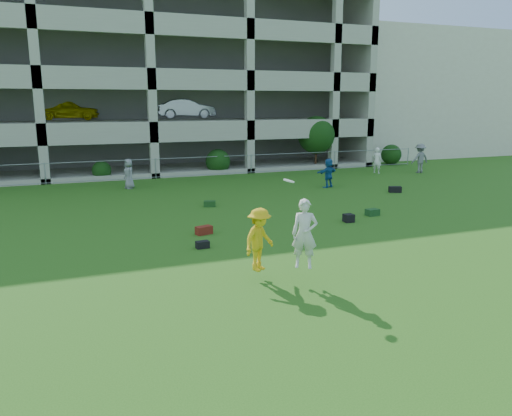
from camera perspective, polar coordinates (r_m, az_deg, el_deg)
name	(u,v)px	position (r m, az deg, el deg)	size (l,w,h in m)	color
ground	(297,289)	(12.25, 4.71, -9.21)	(100.00, 100.00, 0.00)	#235114
stucco_building	(393,95)	(47.43, 15.36, 12.33)	(16.00, 14.00, 10.00)	beige
bystander_c	(129,174)	(26.70, -14.32, 3.80)	(0.75, 0.49, 1.54)	gray
bystander_d	(328,173)	(26.52, 8.28, 3.98)	(1.42, 0.45, 1.53)	#1F5291
bystander_e	(377,160)	(32.42, 13.66, 5.31)	(0.59, 0.39, 1.63)	white
bystander_f	(420,158)	(33.35, 18.23, 5.41)	(1.19, 0.68, 1.84)	slate
bag_red_a	(204,230)	(17.12, -5.97, -2.54)	(0.55, 0.30, 0.28)	#5E1510
bag_black_b	(203,245)	(15.53, -6.13, -4.18)	(0.40, 0.25, 0.22)	black
bag_green_c	(372,212)	(20.35, 13.16, -0.48)	(0.50, 0.35, 0.26)	#13361A
crate_d	(349,218)	(19.07, 10.54, -1.13)	(0.35, 0.35, 0.30)	black
bag_black_e	(395,189)	(25.80, 15.60, 2.06)	(0.60, 0.30, 0.30)	black
bag_green_g	(210,204)	(21.59, -5.32, 0.49)	(0.50, 0.30, 0.25)	#163914
frisbee_contest	(273,238)	(12.43, 1.94, -3.42)	(1.88, 1.57, 2.39)	gold
parking_garage	(131,79)	(38.31, -14.10, 14.08)	(30.00, 14.00, 12.00)	#9E998C
fence	(156,168)	(29.92, -11.40, 4.49)	(36.06, 0.06, 1.20)	gray
shrub_row	(226,149)	(31.59, -3.42, 6.73)	(34.38, 2.52, 3.50)	#163D11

